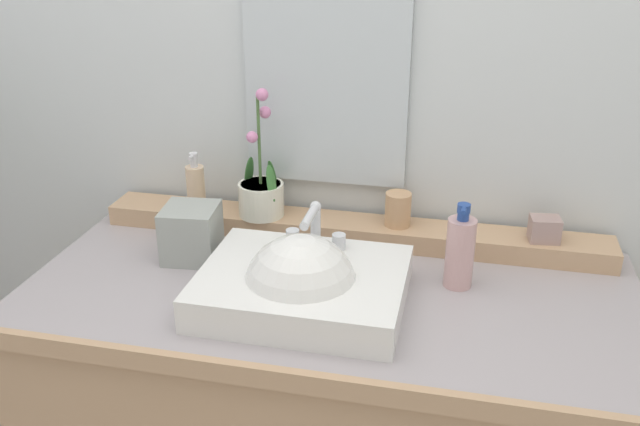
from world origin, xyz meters
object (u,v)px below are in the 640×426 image
(potted_plant, at_px, (261,192))
(soap_dispenser, at_px, (196,186))
(sink_basin, at_px, (302,289))
(tumbler_cup, at_px, (398,209))
(lotion_bottle, at_px, (460,251))
(tissue_box, at_px, (191,233))
(trinket_box, at_px, (545,229))

(potted_plant, height_order, soap_dispenser, potted_plant)
(sink_basin, bearing_deg, tumbler_cup, 64.57)
(lotion_bottle, bearing_deg, sink_basin, -153.66)
(tumbler_cup, xyz_separation_m, tissue_box, (-0.49, -0.19, -0.03))
(sink_basin, xyz_separation_m, lotion_bottle, (0.33, 0.16, 0.05))
(soap_dispenser, height_order, tumbler_cup, soap_dispenser)
(trinket_box, height_order, lotion_bottle, lotion_bottle)
(tissue_box, bearing_deg, sink_basin, -26.40)
(potted_plant, distance_m, lotion_bottle, 0.55)
(tissue_box, bearing_deg, tumbler_cup, 21.39)
(sink_basin, relative_size, tumbler_cup, 5.08)
(potted_plant, bearing_deg, sink_basin, -60.06)
(trinket_box, relative_size, tissue_box, 0.53)
(soap_dispenser, bearing_deg, lotion_bottle, -13.73)
(tissue_box, bearing_deg, soap_dispenser, 107.78)
(trinket_box, distance_m, tissue_box, 0.87)
(soap_dispenser, xyz_separation_m, trinket_box, (0.90, 0.00, -0.03))
(lotion_bottle, height_order, tissue_box, lotion_bottle)
(potted_plant, distance_m, tissue_box, 0.22)
(lotion_bottle, bearing_deg, trinket_box, 41.71)
(trinket_box, bearing_deg, lotion_bottle, -145.33)
(lotion_bottle, bearing_deg, soap_dispenser, 166.27)
(potted_plant, distance_m, soap_dispenser, 0.18)
(trinket_box, height_order, tissue_box, tissue_box)
(sink_basin, xyz_separation_m, tissue_box, (-0.32, 0.16, 0.03))
(sink_basin, relative_size, tissue_box, 3.31)
(tumbler_cup, height_order, trinket_box, tumbler_cup)
(tissue_box, bearing_deg, potted_plant, 54.47)
(soap_dispenser, distance_m, tissue_box, 0.19)
(soap_dispenser, bearing_deg, tumbler_cup, 1.42)
(sink_basin, relative_size, potted_plant, 1.29)
(potted_plant, bearing_deg, tumbler_cup, 2.12)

